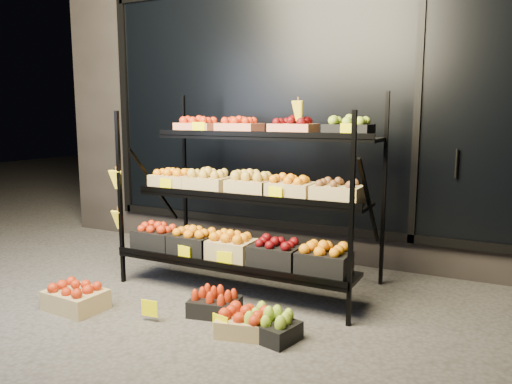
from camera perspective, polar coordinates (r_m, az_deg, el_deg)
The scene contains 9 objects.
ground at distance 3.93m, azimuth -5.18°, elevation -13.15°, with size 24.00×24.00×0.00m, color #514F4C.
building at distance 6.00m, azimuth 8.11°, elevation 11.45°, with size 6.00×2.08×3.50m.
display_rack at distance 4.22m, azimuth -1.18°, elevation -0.43°, with size 2.18×1.02×1.70m.
tag_floor_a at distance 3.75m, azimuth -12.05°, elevation -13.44°, with size 0.13×0.01×0.12m, color #F5EE00.
tag_floor_b at distance 3.43m, azimuth -4.10°, elevation -15.41°, with size 0.13×0.01×0.12m, color #F5EE00.
floor_crate_left at distance 4.11m, azimuth -19.92°, elevation -11.16°, with size 0.45×0.34×0.21m.
floor_crate_midleft at distance 3.79m, azimuth -4.73°, elevation -12.55°, with size 0.40×0.33×0.19m.
floor_crate_midright at distance 3.47m, azimuth -1.35°, elevation -14.65°, with size 0.40×0.33×0.19m.
floor_crate_right at distance 3.42m, azimuth 1.66°, elevation -15.00°, with size 0.41×0.34×0.19m.
Camera 1 is at (1.95, -3.07, 1.47)m, focal length 35.00 mm.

